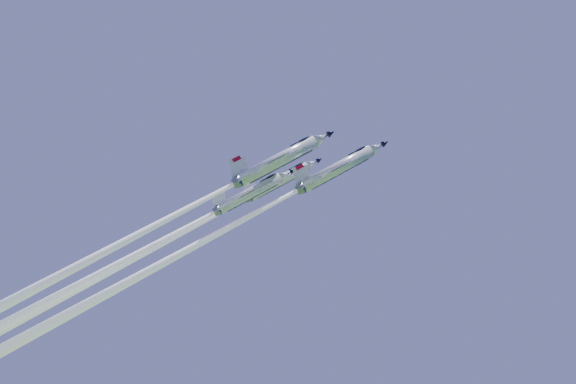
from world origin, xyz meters
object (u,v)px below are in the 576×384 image
at_px(jet_lead, 206,240).
at_px(jet_slot, 146,249).
at_px(jet_right, 129,239).
at_px(jet_left, 172,239).

distance_m(jet_lead, jet_slot, 9.29).
distance_m(jet_lead, jet_right, 11.95).
height_order(jet_lead, jet_left, jet_lead).
bearing_deg(jet_lead, jet_left, -147.09).
bearing_deg(jet_right, jet_slot, 159.78).
xyz_separation_m(jet_lead, jet_right, (-7.23, -9.50, -0.70)).
relative_size(jet_lead, jet_left, 1.16).
xyz_separation_m(jet_left, jet_right, (1.74, -13.77, -1.96)).
bearing_deg(jet_slot, jet_lead, 82.25).
bearing_deg(jet_right, jet_lead, 111.11).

